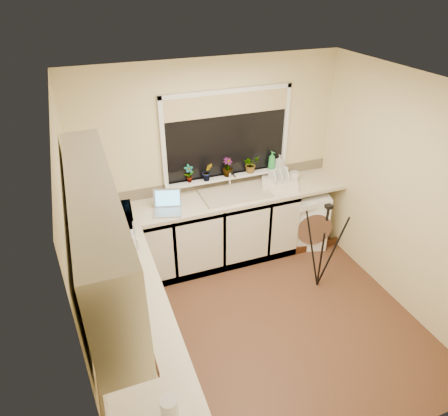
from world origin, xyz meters
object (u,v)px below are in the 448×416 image
microwave (114,230)px  plant_a (189,174)px  laptop (167,206)px  glass_jug (170,408)px  plant_b (207,172)px  cup_back (294,176)px  washing_machine (303,217)px  soap_bottle_green (272,160)px  soap_bottle_clear (279,162)px  cup_left (143,352)px  dish_rack (280,183)px  kettle (127,246)px  plant_d (251,164)px  steel_jar (128,299)px  plant_c (228,167)px  tripod (323,247)px

microwave → plant_a: 1.24m
laptop → glass_jug: 2.47m
plant_b → cup_back: size_ratio=1.64×
washing_machine → soap_bottle_green: soap_bottle_green is taller
soap_bottle_clear → cup_left: 3.10m
dish_rack → glass_jug: size_ratio=2.75×
kettle → plant_d: plant_d is taller
microwave → plant_d: 1.94m
washing_machine → laptop: size_ratio=2.10×
kettle → plant_b: 1.49m
laptop → soap_bottle_green: bearing=27.5°
plant_a → soap_bottle_clear: (1.19, -0.02, -0.02)m
microwave → plant_d: (1.79, 0.74, 0.10)m
dish_rack → cup_left: size_ratio=4.01×
plant_d → soap_bottle_green: size_ratio=0.95×
dish_rack → plant_b: (-0.89, 0.18, 0.23)m
dish_rack → plant_d: plant_d is taller
steel_jar → plant_d: (1.81, 1.64, 0.20)m
soap_bottle_green → cup_left: (-2.09, -2.20, -0.21)m
kettle → washing_machine: bearing=17.1°
steel_jar → plant_c: 2.23m
dish_rack → cup_back: bearing=41.4°
plant_c → soap_bottle_clear: size_ratio=1.32×
washing_machine → plant_d: plant_d is taller
glass_jug → washing_machine: bearing=45.3°
tripod → glass_jug: (-2.13, -1.56, 0.43)m
plant_b → tripod: bearing=-48.3°
cup_back → soap_bottle_clear: bearing=147.0°
tripod → soap_bottle_clear: soap_bottle_clear is taller
steel_jar → microwave: size_ratio=0.19×
laptop → soap_bottle_clear: soap_bottle_clear is taller
kettle → plant_c: size_ratio=1.01×
dish_rack → soap_bottle_green: (-0.02, 0.21, 0.23)m
kettle → soap_bottle_green: 2.24m
glass_jug → microwave: microwave is taller
glass_jug → plant_a: size_ratio=0.72×
washing_machine → dish_rack: size_ratio=1.73×
laptop → soap_bottle_clear: (1.54, 0.28, 0.18)m
microwave → plant_c: plant_c is taller
steel_jar → soap_bottle_clear: (2.20, 1.62, 0.18)m
steel_jar → cup_back: 2.81m
laptop → plant_c: plant_c is taller
cup_back → glass_jug: bearing=-131.8°
plant_a → soap_bottle_clear: plant_a is taller
plant_c → soap_bottle_green: size_ratio=1.02×
microwave → plant_b: bearing=-54.6°
tripod → cup_back: bearing=89.0°
dish_rack → glass_jug: bearing=-105.4°
soap_bottle_green → plant_c: bearing=179.7°
tripod → plant_a: plant_a is taller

